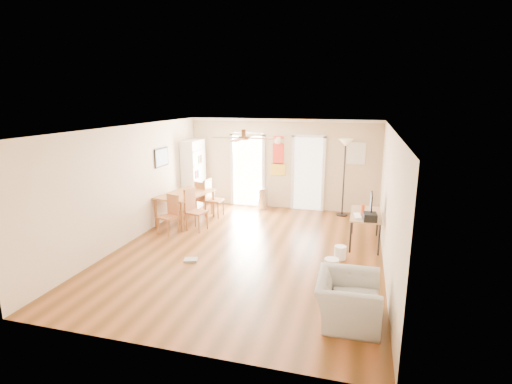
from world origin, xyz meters
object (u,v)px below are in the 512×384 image
(dining_chair_right_a, at_px, (214,198))
(printer, at_px, (370,217))
(dining_chair_far, at_px, (204,198))
(trash_can, at_px, (263,199))
(bookshelf, at_px, (194,174))
(computer_desk, at_px, (365,229))
(dining_chair_right_b, at_px, (197,210))
(wastebasket_b, at_px, (340,253))
(dining_table, at_px, (186,208))
(wastebasket_a, at_px, (331,267))
(dining_chair_near, at_px, (168,215))
(armchair, at_px, (348,300))
(torchiere_lamp, at_px, (344,178))

(dining_chair_right_a, height_order, printer, dining_chair_right_a)
(dining_chair_far, height_order, trash_can, dining_chair_far)
(bookshelf, bearing_deg, computer_desk, -21.12)
(dining_chair_right_b, bearing_deg, wastebasket_b, -92.46)
(bookshelf, height_order, trash_can, bookshelf)
(dining_table, distance_m, computer_desk, 4.54)
(bookshelf, bearing_deg, dining_chair_right_b, -65.36)
(dining_table, bearing_deg, printer, -11.00)
(printer, xyz_separation_m, wastebasket_b, (-0.54, -0.52, -0.64))
(printer, bearing_deg, wastebasket_a, -122.23)
(dining_chair_right_b, distance_m, wastebasket_b, 3.64)
(trash_can, relative_size, computer_desk, 0.47)
(dining_chair_near, relative_size, wastebasket_a, 2.98)
(bookshelf, height_order, computer_desk, bookshelf)
(dining_chair_far, bearing_deg, armchair, 150.11)
(dining_chair_far, distance_m, printer, 4.74)
(trash_can, bearing_deg, dining_chair_right_a, -135.17)
(dining_chair_far, distance_m, wastebasket_b, 4.48)
(dining_table, distance_m, torchiere_lamp, 4.31)
(printer, bearing_deg, wastebasket_b, -141.68)
(dining_chair_right_b, relative_size, armchair, 1.00)
(computer_desk, bearing_deg, dining_chair_right_a, 165.27)
(printer, relative_size, wastebasket_a, 1.01)
(dining_chair_near, height_order, wastebasket_a, dining_chair_near)
(dining_chair_near, xyz_separation_m, computer_desk, (4.54, 0.55, -0.11))
(dining_chair_near, relative_size, wastebasket_b, 3.37)
(torchiere_lamp, relative_size, wastebasket_a, 6.84)
(computer_desk, height_order, wastebasket_b, computer_desk)
(torchiere_lamp, relative_size, armchair, 2.06)
(dining_table, height_order, dining_chair_far, dining_chair_far)
(dining_chair_right_a, relative_size, dining_chair_far, 1.11)
(bookshelf, distance_m, dining_chair_near, 2.43)
(dining_chair_right_a, xyz_separation_m, trash_can, (1.09, 1.08, -0.21))
(armchair, bearing_deg, wastebasket_b, 4.83)
(dining_chair_far, bearing_deg, dining_chair_near, 101.09)
(dining_chair_right_b, height_order, trash_can, dining_chair_right_b)
(dining_chair_right_b, relative_size, dining_chair_near, 1.11)
(dining_chair_right_a, relative_size, torchiere_lamp, 0.48)
(dining_chair_right_b, distance_m, armchair, 4.89)
(dining_chair_right_a, distance_m, dining_chair_right_b, 1.19)
(torchiere_lamp, height_order, armchair, torchiere_lamp)
(computer_desk, xyz_separation_m, armchair, (-0.22, -3.27, -0.02))
(dining_chair_right_a, bearing_deg, wastebasket_a, -126.97)
(dining_chair_right_b, distance_m, computer_desk, 3.98)
(dining_chair_far, bearing_deg, bookshelf, -28.78)
(dining_chair_far, xyz_separation_m, wastebasket_a, (3.76, -2.99, -0.31))
(dining_chair_far, bearing_deg, computer_desk, -177.98)
(bookshelf, xyz_separation_m, dining_table, (0.38, -1.39, -0.61))
(dining_chair_near, height_order, torchiere_lamp, torchiere_lamp)
(dining_table, height_order, armchair, dining_table)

